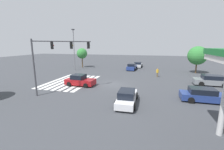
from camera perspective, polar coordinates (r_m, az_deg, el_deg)
name	(u,v)px	position (r m, az deg, el deg)	size (l,w,h in m)	color
ground_plane	(112,84)	(22.22, 0.00, -3.52)	(125.77, 125.77, 0.00)	#3D3F44
crosswalk_markings	(71,81)	(24.71, -15.22, -2.37)	(10.00, 6.30, 0.01)	silver
traffic_signal_mast	(56,53)	(18.81, -20.66, 7.74)	(4.95, 4.95, 6.39)	#47474C
car_0	(132,67)	(34.87, 7.55, 3.06)	(4.24, 2.20, 1.48)	navy
car_1	(211,80)	(25.73, 33.59, -1.75)	(2.26, 4.59, 1.48)	gray
car_2	(80,81)	(21.94, -12.10, -2.07)	(2.26, 4.20, 1.57)	maroon
car_4	(127,97)	(15.00, 5.69, -8.42)	(4.80, 2.01, 1.45)	silver
car_5	(204,95)	(18.19, 31.65, -6.55)	(2.14, 4.69, 1.39)	navy
car_6	(138,65)	(39.46, 9.89, 3.87)	(4.30, 2.12, 1.37)	silver
pedestrian	(157,72)	(28.27, 16.92, 1.06)	(0.41, 0.41, 1.58)	brown
street_light_pole_a	(74,46)	(35.06, -14.32, 10.52)	(0.80, 0.36, 9.09)	slate
tree_corner_a	(197,56)	(34.79, 29.78, 6.45)	(3.72, 3.72, 5.46)	brown
tree_corner_c	(82,54)	(39.12, -11.37, 8.03)	(2.63, 2.63, 4.87)	brown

